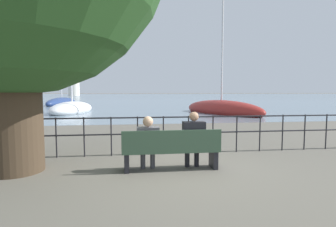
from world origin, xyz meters
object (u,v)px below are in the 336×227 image
at_px(sailboat_0, 72,109).
at_px(harbor_lighthouse, 73,69).
at_px(sailboat_2, 221,109).
at_px(park_bench, 172,150).
at_px(seated_person_right, 193,137).
at_px(sailboat_1, 62,102).
at_px(seated_person_left, 148,140).

height_order(sailboat_0, harbor_lighthouse, harbor_lighthouse).
bearing_deg(sailboat_2, sailboat_0, 144.56).
relative_size(park_bench, sailboat_0, 0.27).
height_order(seated_person_right, sailboat_0, sailboat_0).
bearing_deg(sailboat_1, seated_person_left, -65.98).
bearing_deg(sailboat_0, sailboat_2, -4.49).
bearing_deg(sailboat_0, sailboat_1, 116.08).
bearing_deg(seated_person_right, park_bench, -171.37).
height_order(seated_person_right, harbor_lighthouse, harbor_lighthouse).
height_order(park_bench, sailboat_1, sailboat_1).
bearing_deg(seated_person_left, sailboat_0, 107.29).
xyz_separation_m(seated_person_left, sailboat_2, (6.69, 14.46, -0.32)).
xyz_separation_m(sailboat_1, harbor_lighthouse, (-18.16, 93.21, 12.27)).
bearing_deg(harbor_lighthouse, sailboat_0, -78.12).
xyz_separation_m(sailboat_0, sailboat_2, (12.07, -2.81, 0.05)).
bearing_deg(sailboat_0, park_bench, -62.67).
relative_size(park_bench, seated_person_right, 1.67).
xyz_separation_m(park_bench, seated_person_right, (0.50, 0.08, 0.25)).
height_order(park_bench, seated_person_right, seated_person_right).
relative_size(sailboat_2, harbor_lighthouse, 0.40).
xyz_separation_m(sailboat_2, harbor_lighthouse, (-34.62, 110.00, 12.27)).
bearing_deg(park_bench, sailboat_2, 66.94).
bearing_deg(seated_person_left, sailboat_2, 65.16).
distance_m(sailboat_1, sailboat_2, 23.51).
bearing_deg(harbor_lighthouse, sailboat_1, -78.98).
xyz_separation_m(seated_person_left, harbor_lighthouse, (-27.93, 124.45, 11.95)).
height_order(park_bench, sailboat_2, sailboat_2).
bearing_deg(sailboat_2, sailboat_1, 112.12).
relative_size(seated_person_left, sailboat_1, 0.09).
distance_m(park_bench, sailboat_0, 18.31).
bearing_deg(harbor_lighthouse, seated_person_left, -77.35).
bearing_deg(sailboat_0, seated_person_left, -64.11).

